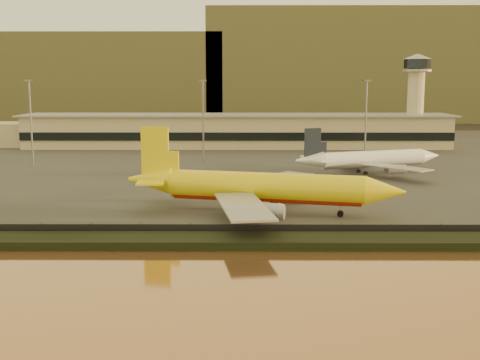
{
  "coord_description": "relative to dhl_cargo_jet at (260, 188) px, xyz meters",
  "views": [
    {
      "loc": [
        2.31,
        -106.58,
        24.78
      ],
      "look_at": [
        1.75,
        12.0,
        5.53
      ],
      "focal_mm": 45.0,
      "sensor_mm": 36.0,
      "label": 1
    }
  ],
  "objects": [
    {
      "name": "terminal_building",
      "position": [
        -20.18,
        119.67,
        1.24
      ],
      "size": [
        202.0,
        25.0,
        12.6
      ],
      "color": "tan",
      "rests_on": "tarmac"
    },
    {
      "name": "embankment",
      "position": [
        -5.66,
        -22.88,
        -4.3
      ],
      "size": [
        320.0,
        7.0,
        1.4
      ],
      "primitive_type": "cube",
      "color": "black",
      "rests_on": "ground"
    },
    {
      "name": "tarmac",
      "position": [
        -5.66,
        89.12,
        -4.9
      ],
      "size": [
        320.0,
        220.0,
        0.2
      ],
      "primitive_type": "cube",
      "color": "#2D2D2D",
      "rests_on": "ground"
    },
    {
      "name": "distant_hills",
      "position": [
        -26.4,
        334.12,
        26.39
      ],
      "size": [
        470.0,
        160.0,
        70.0
      ],
      "color": "brown",
      "rests_on": "ground"
    },
    {
      "name": "control_tower",
      "position": [
        64.34,
        125.12,
        16.66
      ],
      "size": [
        11.2,
        11.2,
        35.5
      ],
      "color": "tan",
      "rests_on": "tarmac"
    },
    {
      "name": "perimeter_fence",
      "position": [
        -5.66,
        -18.88,
        -3.7
      ],
      "size": [
        300.0,
        0.05,
        2.2
      ],
      "primitive_type": "cube",
      "color": "black",
      "rests_on": "tarmac"
    },
    {
      "name": "white_narrowbody_jet",
      "position": [
        31.56,
        50.86,
        -0.98
      ],
      "size": [
        43.27,
        41.04,
        12.79
      ],
      "rotation": [
        0.0,
        0.0,
        0.34
      ],
      "color": "white",
      "rests_on": "tarmac"
    },
    {
      "name": "gse_vehicle_white",
      "position": [
        -12.15,
        30.81,
        -3.89
      ],
      "size": [
        4.45,
        3.2,
        1.83
      ],
      "primitive_type": "cube",
      "rotation": [
        0.0,
        0.0,
        -0.38
      ],
      "color": "white",
      "rests_on": "tarmac"
    },
    {
      "name": "apron_light_masts",
      "position": [
        9.34,
        69.12,
        10.7
      ],
      "size": [
        152.2,
        12.2,
        25.4
      ],
      "color": "slate",
      "rests_on": "tarmac"
    },
    {
      "name": "ground",
      "position": [
        -5.66,
        -5.88,
        -5.0
      ],
      "size": [
        900.0,
        900.0,
        0.0
      ],
      "primitive_type": "plane",
      "color": "black",
      "rests_on": "ground"
    },
    {
      "name": "dhl_cargo_jet",
      "position": [
        0.0,
        0.0,
        0.0
      ],
      "size": [
        53.44,
        51.4,
        16.09
      ],
      "rotation": [
        0.0,
        0.0,
        -0.23
      ],
      "color": "yellow",
      "rests_on": "tarmac"
    },
    {
      "name": "gse_vehicle_yellow",
      "position": [
        10.38,
        16.64,
        -3.93
      ],
      "size": [
        4.1,
        2.33,
        1.75
      ],
      "primitive_type": "cube",
      "rotation": [
        0.0,
        0.0,
        -0.16
      ],
      "color": "yellow",
      "rests_on": "tarmac"
    }
  ]
}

